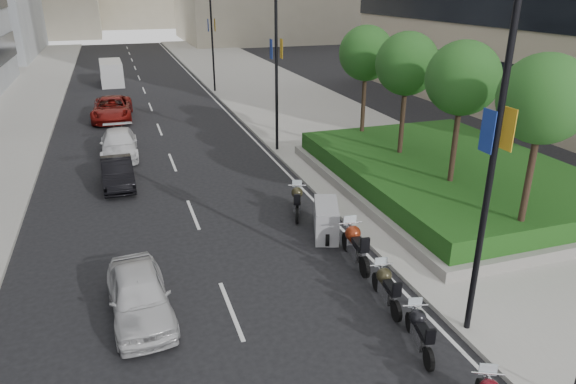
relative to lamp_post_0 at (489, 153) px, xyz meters
name	(u,v)px	position (x,y,z in m)	size (l,w,h in m)	color
sidewalk_right	(288,102)	(4.86, 29.00, -4.99)	(10.00, 100.00, 0.15)	#9E9B93
lane_edge	(222,107)	(-0.44, 29.00, -5.06)	(0.12, 100.00, 0.01)	silver
lane_centre	(153,112)	(-5.64, 29.00, -5.06)	(0.12, 100.00, 0.01)	silver
planter	(449,183)	(5.86, 9.00, -4.72)	(10.00, 14.00, 0.40)	gray
hedge	(451,170)	(5.86, 9.00, -4.12)	(9.40, 13.40, 0.80)	#1E4213
tree_0	(544,100)	(4.36, 3.00, 0.36)	(2.80, 2.80, 6.30)	#332319
tree_1	(463,79)	(4.36, 7.00, 0.36)	(2.80, 2.80, 6.30)	#332319
tree_2	(407,64)	(4.36, 11.00, 0.36)	(2.80, 2.80, 6.30)	#332319
tree_3	(366,54)	(4.36, 15.00, 0.36)	(2.80, 2.80, 6.30)	#332319
lamp_post_0	(489,153)	(0.00, 0.00, 0.00)	(2.34, 0.45, 9.00)	black
lamp_post_1	(273,59)	(0.00, 17.00, 0.00)	(2.34, 0.45, 9.00)	black
lamp_post_2	(210,32)	(0.00, 35.00, 0.00)	(2.34, 0.45, 9.00)	black
motorcycle_2	(420,331)	(-1.45, -0.17, -4.53)	(0.74, 1.99, 1.01)	black
motorcycle_3	(386,287)	(-1.29, 1.86, -4.50)	(0.71, 2.13, 1.06)	black
motorcycle_4	(355,245)	(-1.09, 4.35, -4.41)	(0.83, 2.48, 1.23)	black
motorcycle_5	(326,220)	(-1.23, 6.54, -4.44)	(1.47, 2.21, 1.24)	black
motorcycle_6	(297,201)	(-1.61, 8.69, -4.49)	(0.95, 2.09, 1.08)	black
car_a	(139,295)	(-8.10, 3.52, -4.38)	(1.62, 4.03, 1.37)	silver
car_b	(118,173)	(-8.40, 14.33, -4.42)	(1.36, 3.91, 1.29)	black
car_c	(119,144)	(-8.21, 18.99, -4.38)	(1.91, 4.71, 1.37)	silver
car_d	(112,109)	(-8.42, 27.70, -4.29)	(2.56, 5.55, 1.54)	maroon
delivery_van	(112,74)	(-8.20, 41.89, -4.07)	(2.04, 5.12, 2.13)	silver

